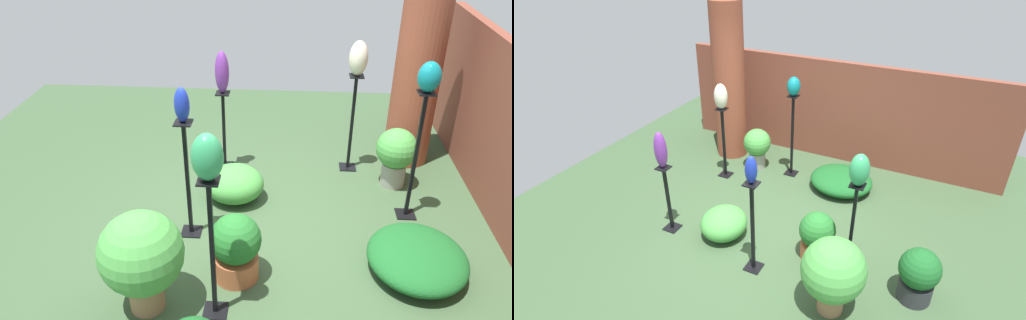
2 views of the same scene
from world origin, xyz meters
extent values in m
plane|color=#385133|center=(0.00, 0.00, 0.00)|extent=(8.00, 8.00, 0.00)
cube|color=brown|center=(0.00, 2.48, 0.88)|extent=(5.60, 0.12, 1.76)
cylinder|color=brown|center=(-1.72, 1.82, 1.35)|extent=(0.54, 0.54, 2.69)
cube|color=black|center=(-1.34, -0.46, 0.01)|extent=(0.20, 0.20, 0.01)
cube|color=black|center=(-1.34, -0.46, 0.49)|extent=(0.04, 0.04, 0.98)
cube|color=black|center=(-1.34, -0.46, 0.97)|extent=(0.16, 0.16, 0.01)
cube|color=black|center=(-0.44, 1.60, 0.01)|extent=(0.20, 0.20, 0.01)
cube|color=black|center=(-0.44, 1.60, 0.70)|extent=(0.04, 0.04, 1.40)
cube|color=black|center=(-0.44, 1.60, 1.39)|extent=(0.16, 0.16, 0.02)
cube|color=black|center=(1.08, -0.23, 0.01)|extent=(0.20, 0.20, 0.01)
cube|color=black|center=(1.08, -0.23, 0.64)|extent=(0.04, 0.04, 1.28)
cube|color=black|center=(1.08, -0.23, 1.27)|extent=(0.16, 0.16, 0.02)
cube|color=black|center=(-1.41, 1.07, 0.01)|extent=(0.20, 0.20, 0.01)
cube|color=black|center=(-1.41, 1.07, 0.60)|extent=(0.04, 0.04, 1.21)
cube|color=black|center=(-1.41, 1.07, 1.20)|extent=(0.16, 0.16, 0.02)
cube|color=black|center=(0.03, -0.63, 0.01)|extent=(0.20, 0.20, 0.01)
cube|color=black|center=(0.03, -0.63, 0.62)|extent=(0.04, 0.04, 1.23)
cube|color=black|center=(0.03, -0.63, 1.22)|extent=(0.16, 0.16, 0.02)
ellipsoid|color=#6B2D8C|center=(-1.34, -0.46, 1.23)|extent=(0.16, 0.16, 0.49)
ellipsoid|color=#0F727A|center=(-0.44, 1.60, 1.55)|extent=(0.21, 0.22, 0.30)
ellipsoid|color=#2D9356|center=(1.08, -0.23, 1.46)|extent=(0.21, 0.23, 0.36)
ellipsoid|color=beige|center=(-1.41, 1.07, 1.41)|extent=(0.21, 0.21, 0.40)
ellipsoid|color=#192D9E|center=(0.03, -0.63, 1.40)|extent=(0.14, 0.14, 0.33)
cylinder|color=#B25B38|center=(0.64, -0.10, 0.11)|extent=(0.40, 0.40, 0.23)
sphere|color=#236B28|center=(0.64, -0.10, 0.42)|extent=(0.45, 0.45, 0.45)
cylinder|color=#936B4C|center=(1.06, -0.80, 0.14)|extent=(0.29, 0.29, 0.28)
sphere|color=#479942|center=(1.06, -0.80, 0.57)|extent=(0.69, 0.69, 0.69)
cylinder|color=#2D2D33|center=(1.86, -0.25, 0.12)|extent=(0.37, 0.37, 0.25)
sphere|color=#195923|center=(1.86, -0.25, 0.44)|extent=(0.45, 0.45, 0.45)
cylinder|color=gray|center=(-1.06, 1.55, 0.14)|extent=(0.28, 0.28, 0.28)
sphere|color=#479942|center=(-1.06, 1.55, 0.48)|extent=(0.47, 0.47, 0.47)
ellipsoid|color=#195923|center=(0.46, 1.51, 0.16)|extent=(0.98, 0.89, 0.31)
ellipsoid|color=#479942|center=(-0.62, -0.26, 0.20)|extent=(0.61, 0.66, 0.40)
camera|label=1|loc=(4.05, 0.32, 3.11)|focal=35.00mm
camera|label=2|loc=(1.79, -3.78, 3.57)|focal=28.00mm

